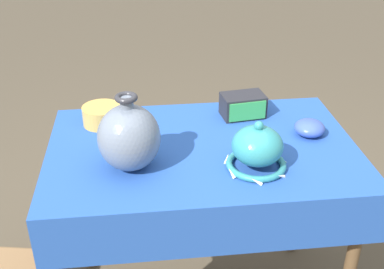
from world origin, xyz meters
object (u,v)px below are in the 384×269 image
object	(u,v)px
mosaic_tile_box	(243,105)
pot_squat_ochre	(102,115)
vase_dome_bell	(257,149)
bowl_shallow_cobalt	(310,128)
vase_tall_bulbous	(129,137)

from	to	relation	value
mosaic_tile_box	pot_squat_ochre	xyz separation A→B (m)	(-0.55, -0.01, -0.01)
vase_dome_bell	bowl_shallow_cobalt	bearing A→B (deg)	38.01
vase_dome_bell	mosaic_tile_box	distance (m)	0.38
vase_tall_bulbous	mosaic_tile_box	size ratio (longest dim) A/B	1.46
vase_tall_bulbous	vase_dome_bell	world-z (taller)	vase_tall_bulbous
mosaic_tile_box	vase_dome_bell	bearing A→B (deg)	-102.57
pot_squat_ochre	vase_dome_bell	bearing A→B (deg)	-35.45
vase_dome_bell	pot_squat_ochre	bearing A→B (deg)	144.55
vase_tall_bulbous	bowl_shallow_cobalt	distance (m)	0.67
mosaic_tile_box	bowl_shallow_cobalt	bearing A→B (deg)	-48.39
vase_tall_bulbous	pot_squat_ochre	size ratio (longest dim) A/B	1.77
mosaic_tile_box	bowl_shallow_cobalt	world-z (taller)	mosaic_tile_box
pot_squat_ochre	vase_tall_bulbous	bearing A→B (deg)	-71.37
vase_dome_bell	bowl_shallow_cobalt	size ratio (longest dim) A/B	1.92
pot_squat_ochre	mosaic_tile_box	bearing A→B (deg)	0.53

